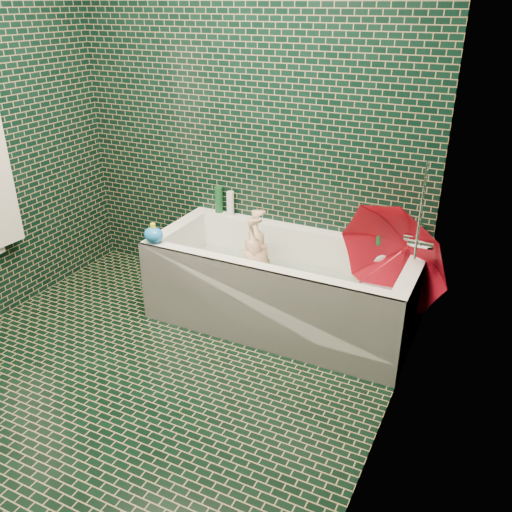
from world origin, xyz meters
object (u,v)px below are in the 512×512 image
at_px(child, 260,274).
at_px(bathtub, 281,294).
at_px(bath_toy, 154,235).
at_px(rubber_duck, 372,236).
at_px(umbrella, 380,268).

bearing_deg(child, bathtub, 72.29).
distance_m(child, bath_toy, 0.74).
xyz_separation_m(bathtub, rubber_duck, (0.48, 0.32, 0.38)).
distance_m(bathtub, bath_toy, 0.91).
xyz_separation_m(umbrella, rubber_duck, (-0.14, 0.32, 0.05)).
distance_m(child, rubber_duck, 0.77).
height_order(umbrella, rubber_duck, umbrella).
height_order(umbrella, bath_toy, umbrella).
relative_size(bathtub, umbrella, 2.42).
bearing_deg(bath_toy, umbrella, 27.82).
bearing_deg(umbrella, bath_toy, -144.15).
relative_size(bathtub, rubber_duck, 14.03).
xyz_separation_m(child, rubber_duck, (0.65, 0.30, 0.28)).
relative_size(child, rubber_duck, 6.88).
height_order(bathtub, rubber_duck, rubber_duck).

